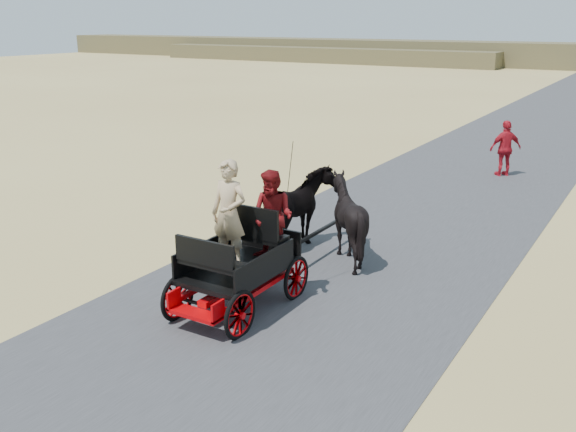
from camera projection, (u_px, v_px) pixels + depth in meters
The scene contains 9 objects.
ground at pixel (233, 343), 9.68m from camera, with size 140.00×140.00×0.00m, color tan.
road at pixel (233, 343), 9.68m from camera, with size 6.00×140.00×0.01m, color #38383A.
ridge_near at pixel (318, 55), 71.71m from camera, with size 40.00×4.00×1.60m, color brown.
carriage at pixel (239, 288), 10.79m from camera, with size 1.30×2.40×0.72m, color black, non-canonical shape.
horse_left at pixel (300, 211), 13.37m from camera, with size 0.91×2.01×1.70m, color black.
horse_right at pixel (348, 219), 12.83m from camera, with size 1.37×1.54×1.70m, color black.
driver_man at pixel (229, 214), 10.56m from camera, with size 0.66×0.43×1.80m, color tan.
passenger_woman at pixel (273, 216), 10.79m from camera, with size 0.77×0.60×1.58m, color #660C0F.
pedestrian at pixel (505, 148), 19.74m from camera, with size 1.01×0.42×1.73m, color #AA131F.
Camera 1 is at (5.19, -7.01, 4.70)m, focal length 40.00 mm.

